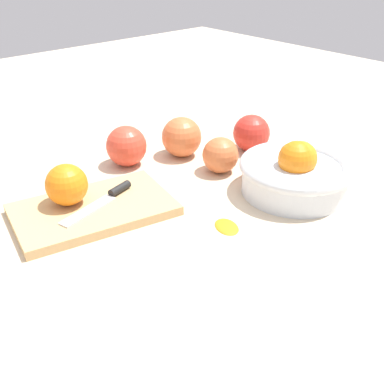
% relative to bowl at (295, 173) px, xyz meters
% --- Properties ---
extents(ground_plane, '(2.40, 2.40, 0.00)m').
position_rel_bowl_xyz_m(ground_plane, '(0.17, -0.16, -0.04)').
color(ground_plane, beige).
extents(bowl, '(0.20, 0.20, 0.10)m').
position_rel_bowl_xyz_m(bowl, '(0.00, 0.00, 0.00)').
color(bowl, silver).
rests_on(bowl, ground_plane).
extents(cutting_board, '(0.28, 0.21, 0.02)m').
position_rel_bowl_xyz_m(cutting_board, '(0.31, -0.17, -0.03)').
color(cutting_board, tan).
rests_on(cutting_board, ground_plane).
extents(orange_on_board, '(0.07, 0.07, 0.07)m').
position_rel_bowl_xyz_m(orange_on_board, '(0.34, -0.21, 0.01)').
color(orange_on_board, orange).
rests_on(orange_on_board, cutting_board).
extents(knife, '(0.15, 0.06, 0.01)m').
position_rel_bowl_xyz_m(knife, '(0.28, -0.17, -0.02)').
color(knife, silver).
rests_on(knife, cutting_board).
extents(apple_front_center, '(0.08, 0.08, 0.08)m').
position_rel_bowl_xyz_m(apple_front_center, '(0.16, -0.30, 0.00)').
color(apple_front_center, '#D6422D').
rests_on(apple_front_center, ground_plane).
extents(apple_mid_left, '(0.08, 0.08, 0.08)m').
position_rel_bowl_xyz_m(apple_mid_left, '(-0.08, -0.18, -0.00)').
color(apple_mid_left, red).
rests_on(apple_mid_left, ground_plane).
extents(apple_front_left, '(0.08, 0.08, 0.08)m').
position_rel_bowl_xyz_m(apple_front_left, '(0.05, -0.26, 0.00)').
color(apple_front_left, '#CC6638').
rests_on(apple_front_left, ground_plane).
extents(apple_mid_left_2, '(0.07, 0.07, 0.07)m').
position_rel_bowl_xyz_m(apple_mid_left_2, '(0.04, -0.15, -0.00)').
color(apple_mid_left_2, '#CC6638').
rests_on(apple_mid_left_2, ground_plane).
extents(citrus_peel, '(0.05, 0.06, 0.01)m').
position_rel_bowl_xyz_m(citrus_peel, '(0.17, 0.00, -0.04)').
color(citrus_peel, orange).
rests_on(citrus_peel, ground_plane).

